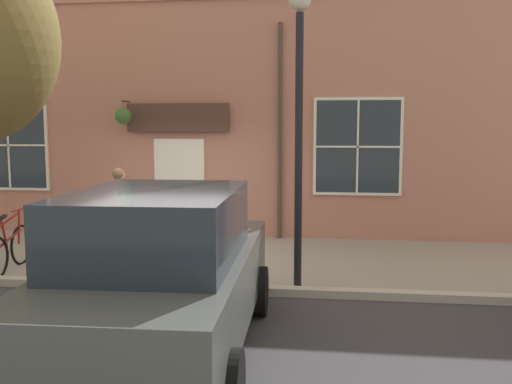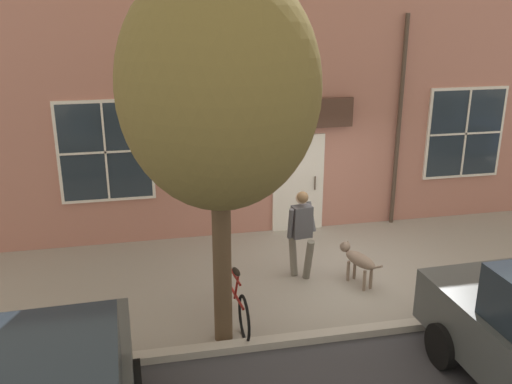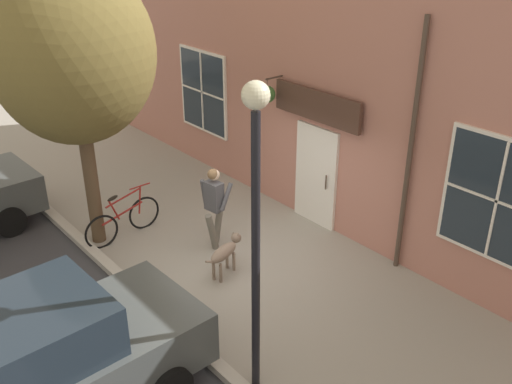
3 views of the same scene
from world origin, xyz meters
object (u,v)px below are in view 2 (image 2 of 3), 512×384
(pedestrian_walking, at_px, (301,227))
(street_tree_by_curb, at_px, (218,94))
(leaning_bicycle, at_px, (233,299))
(dog_on_leash, at_px, (358,259))

(pedestrian_walking, xyz_separation_m, street_tree_by_curb, (1.67, -1.66, 2.65))
(pedestrian_walking, relative_size, leaning_bicycle, 0.94)
(leaning_bicycle, bearing_deg, pedestrian_walking, 129.98)
(pedestrian_walking, xyz_separation_m, dog_on_leash, (0.45, 0.91, -0.51))
(pedestrian_walking, distance_m, street_tree_by_curb, 3.54)
(leaning_bicycle, bearing_deg, dog_on_leash, 107.95)
(pedestrian_walking, height_order, dog_on_leash, pedestrian_walking)
(dog_on_leash, bearing_deg, pedestrian_walking, -116.10)
(dog_on_leash, height_order, street_tree_by_curb, street_tree_by_curb)
(street_tree_by_curb, relative_size, leaning_bicycle, 3.06)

